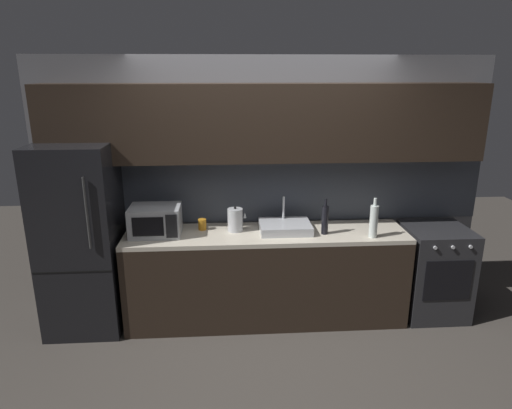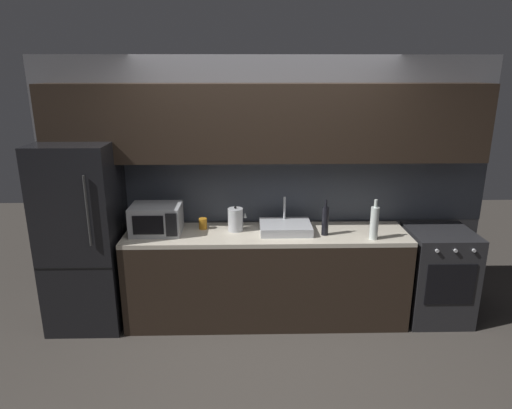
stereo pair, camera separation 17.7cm
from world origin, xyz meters
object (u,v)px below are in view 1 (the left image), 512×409
Objects in this scene: wine_bottle_dark at (325,220)px; mug_amber at (202,224)px; oven_range at (433,271)px; microwave at (156,221)px; refrigerator at (81,239)px; wine_bottle_clear at (374,221)px; kettle at (235,220)px.

wine_bottle_dark is 1.16m from mug_amber.
mug_amber reaches higher than oven_range.
wine_bottle_dark is 3.21× the size of mug_amber.
mug_amber is (0.42, 0.10, -0.08)m from microwave.
wine_bottle_dark is at bearing -9.43° from mug_amber.
refrigerator reaches higher than wine_bottle_dark.
mug_amber is at bearing 169.01° from wine_bottle_clear.
oven_range is (3.37, -0.00, -0.43)m from refrigerator.
wine_bottle_dark reaches higher than oven_range.
refrigerator is at bearing 178.15° from wine_bottle_dark.
refrigerator is at bearing 176.00° from wine_bottle_clear.
wine_bottle_clear is (0.42, -0.11, 0.02)m from wine_bottle_dark.
kettle is (1.42, 0.07, 0.13)m from refrigerator.
oven_range is 2.03m from kettle.
refrigerator is 3.82× the size of microwave.
wine_bottle_dark is 0.44m from wine_bottle_clear.
wine_bottle_clear is (1.98, -0.20, 0.02)m from microwave.
wine_bottle_clear is (1.25, -0.25, 0.05)m from kettle.
kettle is at bearing 170.43° from wine_bottle_dark.
refrigerator reaches higher than kettle.
wine_bottle_dark is 0.91× the size of wine_bottle_clear.
refrigerator reaches higher than mug_amber.
wine_bottle_clear is at bearing -10.99° from mug_amber.
wine_bottle_dark is (1.56, -0.09, 0.00)m from microwave.
refrigerator is 1.11m from mug_amber.
kettle is at bearing 168.53° from wine_bottle_clear.
microwave is at bearing 1.55° from refrigerator.
mug_amber is (-0.31, 0.05, -0.06)m from kettle.
microwave is 1.99m from wine_bottle_clear.
refrigerator is 2.67m from wine_bottle_clear.
kettle is at bearing 2.71° from refrigerator.
oven_range is at bearing -0.02° from refrigerator.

